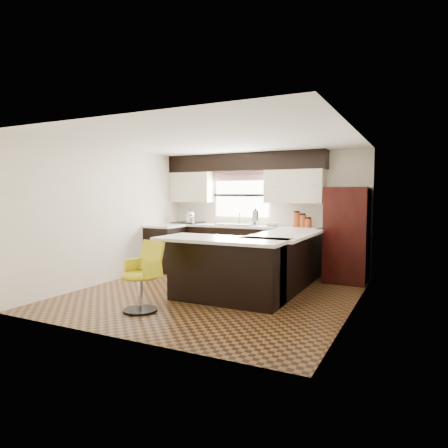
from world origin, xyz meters
The scene contains 30 objects.
floor centered at (0.00, 0.00, 0.00)m, with size 4.40×4.40×0.00m, color #49301A.
ceiling centered at (0.00, 0.00, 2.40)m, with size 4.40×4.40×0.00m, color silver.
wall_back centered at (0.00, 2.20, 1.20)m, with size 4.40×4.40×0.00m, color beige.
wall_front centered at (0.00, -2.20, 1.20)m, with size 4.40×4.40×0.00m, color beige.
wall_left centered at (-2.10, 0.00, 1.20)m, with size 4.40×4.40×0.00m, color beige.
wall_right centered at (2.10, 0.00, 1.20)m, with size 4.40×4.40×0.00m, color beige.
base_cab_back centered at (-0.45, 1.90, 0.45)m, with size 3.30×0.60×0.90m, color black.
base_cab_left centered at (-1.80, 1.25, 0.45)m, with size 0.60×0.70×0.90m, color black.
counter_back centered at (-0.45, 1.90, 0.92)m, with size 3.30×0.60×0.04m, color silver.
counter_left centered at (-1.80, 1.25, 0.92)m, with size 0.60×0.70×0.04m, color silver.
soffit centered at (-0.40, 2.03, 2.22)m, with size 3.40×0.35×0.36m, color black.
upper_cab_left centered at (-1.62, 2.03, 1.72)m, with size 0.94×0.35×0.64m, color beige.
upper_cab_right centered at (0.68, 2.03, 1.72)m, with size 1.14×0.35×0.64m, color beige.
window_pane centered at (-0.50, 2.18, 1.55)m, with size 1.20×0.02×0.90m, color white.
valance centered at (-0.50, 2.14, 1.94)m, with size 1.30×0.06×0.18m, color #D19B93.
sink centered at (-0.50, 1.88, 0.96)m, with size 0.75×0.45×0.03m, color #B2B2B7.
dishwasher centered at (0.55, 1.61, 0.43)m, with size 0.58×0.03×0.78m, color black.
cooktop centered at (-1.65, 1.88, 0.96)m, with size 0.58×0.50×0.03m, color black.
peninsula_long centered at (0.90, 0.62, 0.45)m, with size 0.60×1.95×0.90m, color black.
peninsula_return centered at (0.38, -0.35, 0.45)m, with size 1.65×0.60×0.90m, color black.
counter_pen_long centered at (0.95, 0.62, 0.92)m, with size 0.84×1.95×0.04m, color silver.
counter_pen_return centered at (0.35, -0.44, 0.92)m, with size 1.89×0.84×0.04m, color silver.
refrigerator centered at (1.72, 1.83, 0.85)m, with size 0.73×0.70×1.69m, color black.
bar_chair centered at (-0.44, -1.29, 0.47)m, with size 0.50×0.50×0.94m, color gold, non-canonical shape.
kettle centered at (-1.57, 1.88, 1.11)m, with size 0.20×0.20×0.27m, color silver, non-canonical shape.
percolator centered at (-0.07, 1.90, 1.10)m, with size 0.15×0.15×0.31m, color silver.
mixing_bowl centered at (0.28, 1.90, 0.98)m, with size 0.30×0.30×0.07m, color white.
canister_large centered at (0.76, 1.92, 1.08)m, with size 0.14×0.14×0.28m, color #943C1B.
canister_med centered at (0.88, 1.92, 1.06)m, with size 0.12×0.12×0.23m, color #943C1B.
canister_small centered at (0.98, 1.92, 1.03)m, with size 0.14×0.14×0.17m, color #943C1B.
Camera 1 is at (2.91, -5.49, 1.56)m, focal length 32.00 mm.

